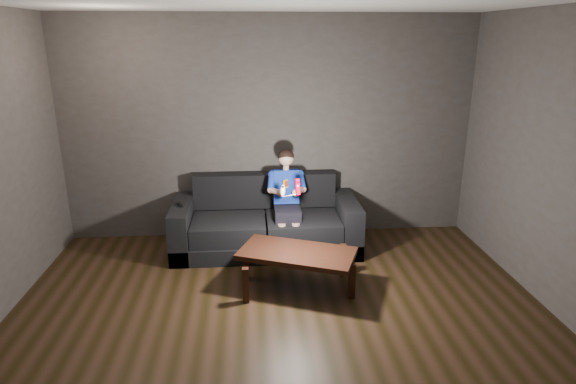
{
  "coord_description": "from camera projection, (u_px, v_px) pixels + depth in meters",
  "views": [
    {
      "loc": [
        -0.23,
        -3.31,
        2.43
      ],
      "look_at": [
        0.15,
        1.55,
        0.85
      ],
      "focal_mm": 30.0,
      "sensor_mm": 36.0,
      "label": 1
    }
  ],
  "objects": [
    {
      "name": "floor",
      "position": [
        285.0,
        350.0,
        3.9
      ],
      "size": [
        5.0,
        5.0,
        0.0
      ],
      "primitive_type": "plane",
      "color": "black",
      "rests_on": "ground"
    },
    {
      "name": "back_wall",
      "position": [
        270.0,
        129.0,
        5.86
      ],
      "size": [
        5.0,
        0.04,
        2.7
      ],
      "primitive_type": "cube",
      "color": "#3B3734",
      "rests_on": "ground"
    },
    {
      "name": "sofa",
      "position": [
        266.0,
        226.0,
        5.74
      ],
      "size": [
        2.17,
        0.94,
        0.84
      ],
      "color": "black",
      "rests_on": "floor"
    },
    {
      "name": "child",
      "position": [
        287.0,
        192.0,
        5.57
      ],
      "size": [
        0.44,
        0.55,
        1.09
      ],
      "color": "black",
      "rests_on": "sofa"
    },
    {
      "name": "wii_remote_red",
      "position": [
        298.0,
        187.0,
        5.11
      ],
      "size": [
        0.06,
        0.07,
        0.18
      ],
      "color": "red",
      "rests_on": "child"
    },
    {
      "name": "nunchuk_white",
      "position": [
        283.0,
        190.0,
        5.12
      ],
      "size": [
        0.07,
        0.09,
        0.14
      ],
      "color": "white",
      "rests_on": "child"
    },
    {
      "name": "wii_remote_black",
      "position": [
        180.0,
        204.0,
        5.49
      ],
      "size": [
        0.07,
        0.15,
        0.03
      ],
      "color": "black",
      "rests_on": "sofa"
    },
    {
      "name": "coffee_table",
      "position": [
        297.0,
        256.0,
        4.77
      ],
      "size": [
        1.25,
        0.94,
        0.41
      ],
      "color": "black",
      "rests_on": "floor"
    }
  ]
}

